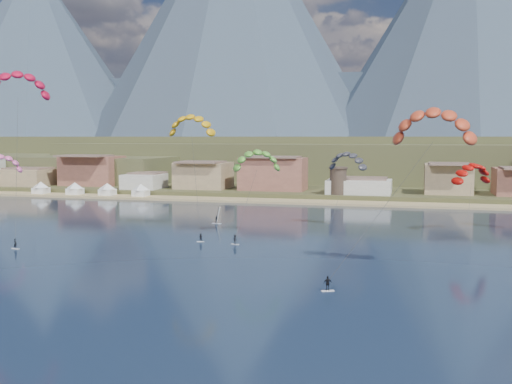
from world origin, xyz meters
TOP-DOWN VIEW (x-y plane):
  - ground at (0.00, 0.00)m, footprint 2400.00×2400.00m
  - beach at (0.00, 106.00)m, footprint 2200.00×12.00m
  - land at (0.00, 560.00)m, footprint 2200.00×900.00m
  - foothills at (22.39, 232.47)m, footprint 940.00×210.00m
  - mountain_ridge at (-14.60, 823.65)m, footprint 2060.00×480.00m
  - town at (-40.00, 122.00)m, footprint 400.00×24.00m
  - watchtower at (5.00, 114.00)m, footprint 5.82×5.82m
  - beach_tents at (-76.25, 106.00)m, footprint 43.40×6.40m
  - kitesurfer_red at (-48.41, 31.60)m, footprint 14.81×18.75m
  - kitesurfer_yellow at (-18.02, 47.33)m, footprint 12.49×15.47m
  - kitesurfer_orange at (29.91, 18.00)m, footprint 20.36×18.04m
  - kitesurfer_green at (-3.03, 44.20)m, footprint 10.66×15.37m
  - distant_kite_pink at (-65.49, 47.83)m, footprint 9.98×9.01m
  - distant_kite_dark at (13.31, 60.89)m, footprint 9.80×7.41m
  - distant_kite_red at (39.02, 58.22)m, footprint 9.78×9.47m
  - windsurfer at (-15.99, 57.91)m, footprint 2.31×2.54m

SIDE VIEW (x-z plane):
  - ground at x=0.00m, z-range 0.00..0.00m
  - land at x=0.00m, z-range -2.00..2.00m
  - beach at x=0.00m, z-range -0.20..0.70m
  - windsurfer at x=-15.99m, z-range -0.72..3.25m
  - beach_tents at x=-76.25m, z-range 1.21..6.21m
  - watchtower at x=5.00m, z-range 2.07..10.67m
  - town at x=-40.00m, z-range 2.00..14.00m
  - foothills at x=22.39m, z-range 0.08..18.08m
  - distant_kite_red at x=39.02m, z-range 4.81..21.31m
  - distant_kite_pink at x=-65.49m, z-range 5.52..23.16m
  - distant_kite_dark at x=13.31m, z-range 6.10..24.42m
  - kitesurfer_green at x=-3.03m, z-range 6.07..25.37m
  - kitesurfer_orange at x=29.91m, z-range 8.05..36.35m
  - kitesurfer_yellow at x=-18.02m, z-range 9.41..36.43m
  - kitesurfer_red at x=-48.41m, z-range 13.45..48.18m
  - mountain_ridge at x=-14.60m, z-range -49.69..350.31m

